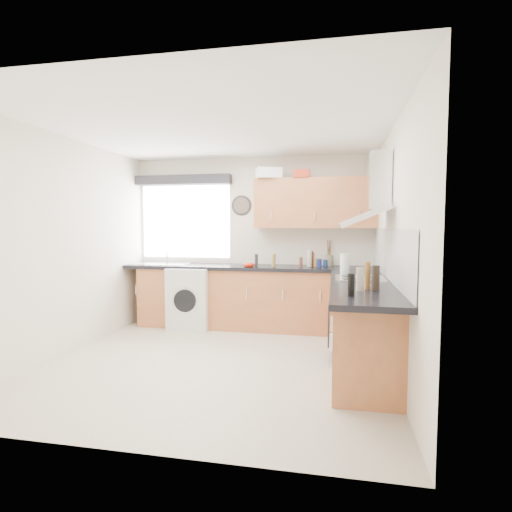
% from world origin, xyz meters
% --- Properties ---
extents(ground_plane, '(3.60, 3.60, 0.00)m').
position_xyz_m(ground_plane, '(0.00, 0.00, 0.00)').
color(ground_plane, beige).
extents(ceiling, '(3.60, 3.60, 0.02)m').
position_xyz_m(ceiling, '(0.00, 0.00, 2.50)').
color(ceiling, white).
rests_on(ceiling, wall_back).
extents(wall_back, '(3.60, 0.02, 2.50)m').
position_xyz_m(wall_back, '(0.00, 1.80, 1.25)').
color(wall_back, silver).
rests_on(wall_back, ground_plane).
extents(wall_front, '(3.60, 0.02, 2.50)m').
position_xyz_m(wall_front, '(0.00, -1.80, 1.25)').
color(wall_front, silver).
rests_on(wall_front, ground_plane).
extents(wall_left, '(0.02, 3.60, 2.50)m').
position_xyz_m(wall_left, '(-1.80, 0.00, 1.25)').
color(wall_left, silver).
rests_on(wall_left, ground_plane).
extents(wall_right, '(0.02, 3.60, 2.50)m').
position_xyz_m(wall_right, '(1.80, 0.00, 1.25)').
color(wall_right, silver).
rests_on(wall_right, ground_plane).
extents(window, '(1.40, 0.02, 1.10)m').
position_xyz_m(window, '(-1.05, 1.79, 1.55)').
color(window, silver).
rests_on(window, wall_back).
extents(window_blind, '(1.50, 0.18, 0.14)m').
position_xyz_m(window_blind, '(-1.05, 1.70, 2.18)').
color(window_blind, '#242429').
rests_on(window_blind, wall_back).
extents(splashback, '(0.01, 3.00, 0.54)m').
position_xyz_m(splashback, '(1.79, 0.30, 1.18)').
color(splashback, white).
rests_on(splashback, wall_right).
extents(base_cab_back, '(3.00, 0.58, 0.86)m').
position_xyz_m(base_cab_back, '(-0.10, 1.51, 0.43)').
color(base_cab_back, '#9F5A33').
rests_on(base_cab_back, ground_plane).
extents(base_cab_corner, '(0.60, 0.60, 0.86)m').
position_xyz_m(base_cab_corner, '(1.50, 1.50, 0.43)').
color(base_cab_corner, '#9F5A33').
rests_on(base_cab_corner, ground_plane).
extents(base_cab_right, '(0.58, 2.10, 0.86)m').
position_xyz_m(base_cab_right, '(1.51, 0.15, 0.43)').
color(base_cab_right, '#9F5A33').
rests_on(base_cab_right, ground_plane).
extents(worktop_back, '(3.60, 0.62, 0.05)m').
position_xyz_m(worktop_back, '(0.00, 1.50, 0.89)').
color(worktop_back, black).
rests_on(worktop_back, base_cab_back).
extents(worktop_right, '(0.62, 2.42, 0.05)m').
position_xyz_m(worktop_right, '(1.50, 0.00, 0.89)').
color(worktop_right, black).
rests_on(worktop_right, base_cab_right).
extents(sink, '(0.84, 0.46, 0.10)m').
position_xyz_m(sink, '(-1.33, 1.50, 0.95)').
color(sink, silver).
rests_on(sink, worktop_back).
extents(oven, '(0.56, 0.58, 0.85)m').
position_xyz_m(oven, '(1.50, 0.30, 0.42)').
color(oven, black).
rests_on(oven, ground_plane).
extents(hob_plate, '(0.52, 0.52, 0.01)m').
position_xyz_m(hob_plate, '(1.50, 0.30, 0.92)').
color(hob_plate, silver).
rests_on(hob_plate, worktop_right).
extents(extractor_hood, '(0.52, 0.78, 0.66)m').
position_xyz_m(extractor_hood, '(1.60, 0.30, 1.77)').
color(extractor_hood, silver).
rests_on(extractor_hood, wall_right).
extents(upper_cabinets, '(1.70, 0.35, 0.70)m').
position_xyz_m(upper_cabinets, '(0.95, 1.62, 1.80)').
color(upper_cabinets, '#9F5A33').
rests_on(upper_cabinets, wall_back).
extents(washing_machine, '(0.60, 0.58, 0.88)m').
position_xyz_m(washing_machine, '(-0.81, 1.40, 0.44)').
color(washing_machine, silver).
rests_on(washing_machine, ground_plane).
extents(wall_clock, '(0.30, 0.04, 0.30)m').
position_xyz_m(wall_clock, '(-0.16, 1.78, 1.79)').
color(wall_clock, '#242429').
rests_on(wall_clock, wall_back).
extents(casserole, '(0.40, 0.35, 0.14)m').
position_xyz_m(casserole, '(0.30, 1.52, 2.22)').
color(casserole, silver).
rests_on(casserole, upper_cabinets).
extents(storage_box, '(0.23, 0.19, 0.10)m').
position_xyz_m(storage_box, '(0.76, 1.52, 2.20)').
color(storage_box, '#AF2F17').
rests_on(storage_box, upper_cabinets).
extents(utensil_pot, '(0.12, 0.12, 0.15)m').
position_xyz_m(utensil_pot, '(1.15, 1.70, 0.99)').
color(utensil_pot, '#756D54').
rests_on(utensil_pot, worktop_back).
extents(kitchen_roll, '(0.14, 0.14, 0.24)m').
position_xyz_m(kitchen_roll, '(1.35, 0.75, 1.03)').
color(kitchen_roll, silver).
rests_on(kitchen_roll, worktop_right).
extents(tomato_cluster, '(0.15, 0.15, 0.06)m').
position_xyz_m(tomato_cluster, '(0.06, 1.30, 0.94)').
color(tomato_cluster, '#B41A05').
rests_on(tomato_cluster, worktop_back).
extents(jar_0, '(0.07, 0.07, 0.22)m').
position_xyz_m(jar_0, '(0.90, 1.56, 1.02)').
color(jar_0, '#5A1C13').
rests_on(jar_0, worktop_back).
extents(jar_1, '(0.05, 0.05, 0.18)m').
position_xyz_m(jar_1, '(0.39, 1.42, 1.00)').
color(jar_1, olive).
rests_on(jar_1, worktop_back).
extents(jar_2, '(0.06, 0.06, 0.09)m').
position_xyz_m(jar_2, '(1.10, 1.63, 0.96)').
color(jar_2, navy).
rests_on(jar_2, worktop_back).
extents(jar_3, '(0.07, 0.07, 0.12)m').
position_xyz_m(jar_3, '(0.92, 1.66, 0.97)').
color(jar_3, brown).
rests_on(jar_3, worktop_back).
extents(jar_4, '(0.04, 0.04, 0.11)m').
position_xyz_m(jar_4, '(0.35, 1.68, 0.96)').
color(jar_4, navy).
rests_on(jar_4, worktop_back).
extents(jar_5, '(0.07, 0.07, 0.11)m').
position_xyz_m(jar_5, '(1.02, 1.47, 0.97)').
color(jar_5, '#181C51').
rests_on(jar_5, worktop_back).
extents(jar_6, '(0.05, 0.05, 0.19)m').
position_xyz_m(jar_6, '(0.93, 1.59, 1.00)').
color(jar_6, '#A27837').
rests_on(jar_6, worktop_back).
extents(jar_7, '(0.05, 0.05, 0.18)m').
position_xyz_m(jar_7, '(0.15, 1.36, 1.00)').
color(jar_7, black).
rests_on(jar_7, worktop_back).
extents(jar_8, '(0.05, 0.05, 0.14)m').
position_xyz_m(jar_8, '(0.77, 1.40, 0.98)').
color(jar_8, '#57261F').
rests_on(jar_8, worktop_back).
extents(jar_9, '(0.07, 0.07, 0.24)m').
position_xyz_m(jar_9, '(0.88, 1.53, 1.03)').
color(jar_9, '#ACA593').
rests_on(jar_9, worktop_back).
extents(jar_10, '(0.05, 0.05, 0.11)m').
position_xyz_m(jar_10, '(0.96, 1.57, 0.97)').
color(jar_10, '#A59A38').
rests_on(jar_10, worktop_back).
extents(bottle_0, '(0.05, 0.05, 0.24)m').
position_xyz_m(bottle_0, '(1.52, -0.41, 1.03)').
color(bottle_0, brown).
rests_on(bottle_0, worktop_right).
extents(bottle_1, '(0.06, 0.06, 0.18)m').
position_xyz_m(bottle_1, '(1.36, -0.82, 1.00)').
color(bottle_1, black).
rests_on(bottle_1, worktop_right).
extents(bottle_2, '(0.07, 0.07, 0.21)m').
position_xyz_m(bottle_2, '(1.45, -0.53, 1.01)').
color(bottle_2, gray).
rests_on(bottle_2, worktop_right).
extents(bottle_3, '(0.07, 0.07, 0.22)m').
position_xyz_m(bottle_3, '(1.59, -0.45, 1.02)').
color(bottle_3, black).
rests_on(bottle_3, worktop_right).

